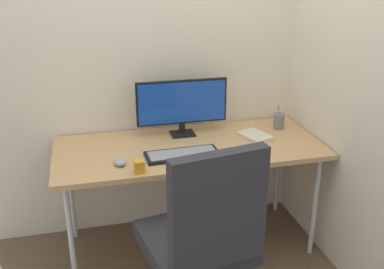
{
  "coord_description": "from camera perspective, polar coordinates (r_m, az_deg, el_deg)",
  "views": [
    {
      "loc": [
        -0.6,
        -2.48,
        1.8
      ],
      "look_at": [
        -0.0,
        -0.07,
        0.82
      ],
      "focal_mm": 42.23,
      "sensor_mm": 36.0,
      "label": 1
    }
  ],
  "objects": [
    {
      "name": "wall_side_right",
      "position": [
        2.78,
        17.98,
        12.29
      ],
      "size": [
        0.04,
        1.69,
        2.8
      ],
      "primitive_type": "cube",
      "color": "beige",
      "rests_on": "ground_plane"
    },
    {
      "name": "ground_plane",
      "position": [
        3.12,
        -0.32,
        -13.64
      ],
      "size": [
        8.0,
        8.0,
        0.0
      ],
      "primitive_type": "plane",
      "color": "brown"
    },
    {
      "name": "keyboard",
      "position": [
        2.62,
        -1.21,
        -2.51
      ],
      "size": [
        0.44,
        0.18,
        0.02
      ],
      "color": "black",
      "rests_on": "desk"
    },
    {
      "name": "wall_back",
      "position": [
        2.95,
        -2.17,
        13.78
      ],
      "size": [
        2.62,
        0.04,
        2.8
      ],
      "primitive_type": "cube",
      "color": "beige",
      "rests_on": "ground_plane"
    },
    {
      "name": "desk",
      "position": [
        2.78,
        -0.34,
        -2.15
      ],
      "size": [
        1.63,
        0.7,
        0.72
      ],
      "color": "tan",
      "rests_on": "ground_plane"
    },
    {
      "name": "desk_clamp_accessory",
      "position": [
        2.43,
        -6.7,
        -4.05
      ],
      "size": [
        0.06,
        0.06,
        0.07
      ],
      "primitive_type": "cube",
      "color": "orange",
      "rests_on": "desk"
    },
    {
      "name": "monitor",
      "position": [
        2.87,
        -1.29,
        3.9
      ],
      "size": [
        0.59,
        0.12,
        0.36
      ],
      "color": "black",
      "rests_on": "desk"
    },
    {
      "name": "pen_holder",
      "position": [
        3.08,
        10.91,
        1.67
      ],
      "size": [
        0.07,
        0.07,
        0.16
      ],
      "color": "slate",
      "rests_on": "desk"
    },
    {
      "name": "mouse",
      "position": [
        2.54,
        -9.09,
        -3.45
      ],
      "size": [
        0.07,
        0.09,
        0.04
      ],
      "primitive_type": "ellipsoid",
      "rotation": [
        0.0,
        0.0,
        0.13
      ],
      "color": "#9EA0A5",
      "rests_on": "desk"
    },
    {
      "name": "office_chair",
      "position": [
        2.27,
        1.43,
        -12.51
      ],
      "size": [
        0.61,
        0.62,
        1.03
      ],
      "color": "black",
      "rests_on": "ground_plane"
    },
    {
      "name": "notebook",
      "position": [
        2.91,
        7.95,
        -0.19
      ],
      "size": [
        0.2,
        0.24,
        0.03
      ],
      "primitive_type": "cube",
      "rotation": [
        0.0,
        0.0,
        0.33
      ],
      "color": "beige",
      "rests_on": "desk"
    }
  ]
}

